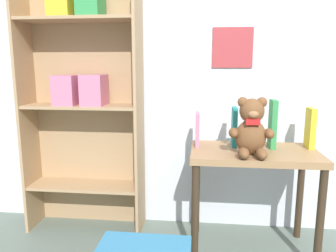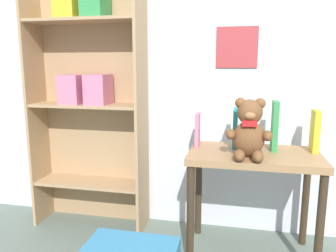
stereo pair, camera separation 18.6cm
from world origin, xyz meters
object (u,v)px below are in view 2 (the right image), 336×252
at_px(bookshelf_side, 89,89).
at_px(teddy_bear, 249,131).
at_px(display_table, 253,169).
at_px(book_standing_teal, 235,128).
at_px(book_standing_green, 275,126).
at_px(book_standing_pink, 197,130).
at_px(book_standing_yellow, 315,131).

xyz_separation_m(bookshelf_side, teddy_bear, (0.99, -0.29, -0.17)).
distance_m(display_table, book_standing_teal, 0.24).
relative_size(teddy_bear, book_standing_green, 1.11).
xyz_separation_m(book_standing_pink, book_standing_yellow, (0.62, 0.02, 0.02)).
bearing_deg(book_standing_yellow, display_table, -164.85).
height_order(display_table, book_standing_pink, book_standing_pink).
relative_size(display_table, book_standing_yellow, 3.06).
bearing_deg(teddy_bear, book_standing_pink, 149.04).
bearing_deg(teddy_bear, book_standing_green, 50.44).
xyz_separation_m(teddy_bear, book_standing_green, (0.14, 0.17, -0.00)).
bearing_deg(book_standing_teal, book_standing_pink, -176.36).
distance_m(bookshelf_side, book_standing_teal, 0.94).
bearing_deg(book_standing_yellow, book_standing_teal, -179.96).
distance_m(display_table, book_standing_green, 0.26).
xyz_separation_m(teddy_bear, book_standing_yellow, (0.35, 0.18, -0.02)).
xyz_separation_m(book_standing_pink, book_standing_teal, (0.21, 0.01, 0.02)).
bearing_deg(book_standing_pink, teddy_bear, -32.81).
distance_m(teddy_bear, book_standing_pink, 0.33).
bearing_deg(book_standing_green, display_table, -145.75).
bearing_deg(teddy_bear, bookshelf_side, 163.72).
relative_size(book_standing_pink, book_standing_yellow, 0.86).
height_order(display_table, teddy_bear, teddy_bear).
xyz_separation_m(display_table, book_standing_yellow, (0.31, 0.09, 0.21)).
bearing_deg(book_standing_green, book_standing_teal, 176.57).
distance_m(book_standing_pink, book_standing_green, 0.42).
height_order(book_standing_teal, book_standing_green, book_standing_green).
bearing_deg(bookshelf_side, book_standing_pink, -9.75).
xyz_separation_m(teddy_bear, book_standing_pink, (-0.28, 0.17, -0.04)).
relative_size(book_standing_green, book_standing_yellow, 1.20).
bearing_deg(book_standing_green, book_standing_yellow, 4.95).
relative_size(display_table, teddy_bear, 2.29).
bearing_deg(display_table, bookshelf_side, 169.43).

